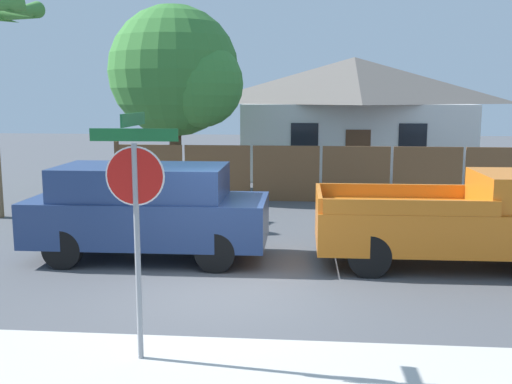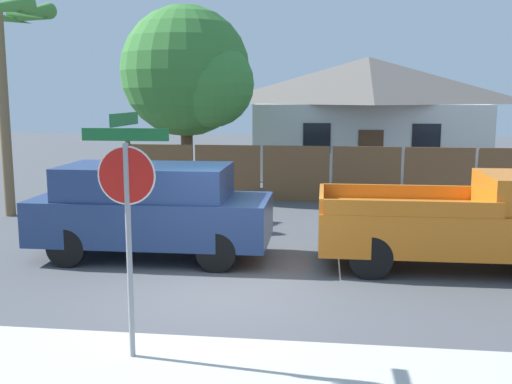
# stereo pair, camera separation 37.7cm
# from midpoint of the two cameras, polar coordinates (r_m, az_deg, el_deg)

# --- Properties ---
(ground_plane) EXTENTS (80.00, 80.00, 0.00)m
(ground_plane) POSITION_cam_midpoint_polar(r_m,az_deg,el_deg) (10.22, -2.18, -9.26)
(ground_plane) COLOR #4C4F54
(wooden_fence) EXTENTS (15.01, 0.12, 1.81)m
(wooden_fence) POSITION_cam_midpoint_polar(r_m,az_deg,el_deg) (18.42, 11.04, 1.62)
(wooden_fence) COLOR brown
(wooden_fence) RESTS_ON ground
(house) EXTENTS (9.35, 6.06, 4.76)m
(house) POSITION_cam_midpoint_polar(r_m,az_deg,el_deg) (24.91, 10.97, 7.26)
(house) COLOR white
(house) RESTS_ON ground
(oak_tree) EXTENTS (4.48, 4.27, 6.15)m
(oak_tree) POSITION_cam_midpoint_polar(r_m,az_deg,el_deg) (20.03, -5.67, 11.10)
(oak_tree) COLOR brown
(oak_tree) RESTS_ON ground
(red_suv) EXTENTS (4.69, 1.97, 1.87)m
(red_suv) POSITION_cam_midpoint_polar(r_m,az_deg,el_deg) (12.09, -9.09, -1.51)
(red_suv) COLOR navy
(red_suv) RESTS_ON ground
(orange_pickup) EXTENTS (4.92, 2.04, 1.80)m
(orange_pickup) POSITION_cam_midpoint_polar(r_m,az_deg,el_deg) (11.94, 19.90, -2.72)
(orange_pickup) COLOR orange
(orange_pickup) RESTS_ON ground
(stop_sign) EXTENTS (1.06, 0.95, 3.03)m
(stop_sign) POSITION_cam_midpoint_polar(r_m,az_deg,el_deg) (7.30, -10.73, -0.16)
(stop_sign) COLOR gray
(stop_sign) RESTS_ON ground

